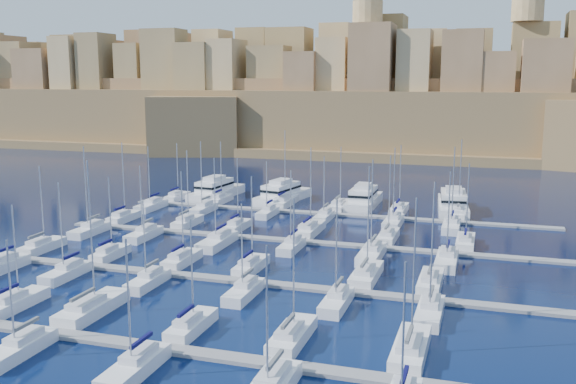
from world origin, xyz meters
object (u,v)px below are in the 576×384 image
(sailboat_2, at_px, (92,308))
(motor_yacht_c, at_px, (364,199))
(motor_yacht_a, at_px, (216,190))
(motor_yacht_b, at_px, (282,194))
(motor_yacht_d, at_px, (453,203))
(sailboat_4, at_px, (292,336))

(sailboat_2, distance_m, motor_yacht_c, 71.64)
(motor_yacht_a, distance_m, motor_yacht_b, 15.51)
(motor_yacht_a, bearing_deg, motor_yacht_d, 0.61)
(motor_yacht_c, distance_m, motor_yacht_d, 17.87)
(sailboat_4, distance_m, motor_yacht_b, 74.28)
(motor_yacht_a, bearing_deg, sailboat_2, -77.40)
(motor_yacht_a, relative_size, motor_yacht_d, 0.94)
(motor_yacht_d, bearing_deg, sailboat_2, -116.85)
(sailboat_4, xyz_separation_m, motor_yacht_c, (-6.18, 70.08, 0.97))
(motor_yacht_b, distance_m, motor_yacht_d, 35.61)
(sailboat_2, xyz_separation_m, motor_yacht_c, (17.70, 69.41, 0.94))
(sailboat_2, distance_m, motor_yacht_a, 71.39)
(motor_yacht_d, bearing_deg, motor_yacht_b, -179.09)
(motor_yacht_a, relative_size, motor_yacht_b, 0.99)
(motor_yacht_c, bearing_deg, motor_yacht_b, 179.26)
(motor_yacht_a, height_order, motor_yacht_d, same)
(sailboat_4, xyz_separation_m, motor_yacht_b, (-23.94, 70.31, 0.97))
(sailboat_4, relative_size, motor_yacht_a, 0.84)
(motor_yacht_b, relative_size, motor_yacht_d, 0.95)
(motor_yacht_c, bearing_deg, sailboat_2, -104.30)
(sailboat_4, relative_size, motor_yacht_c, 0.89)
(sailboat_4, height_order, motor_yacht_a, sailboat_4)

